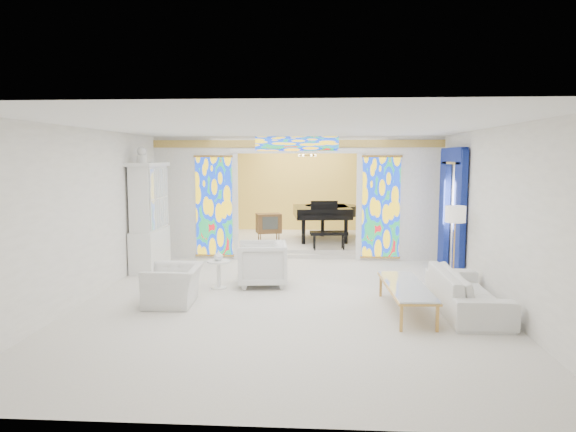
# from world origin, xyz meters

# --- Properties ---
(floor) EXTENTS (12.00, 12.00, 0.00)m
(floor) POSITION_xyz_m (0.00, 0.00, 0.00)
(floor) COLOR silver
(floor) RESTS_ON ground
(ceiling) EXTENTS (7.00, 12.00, 0.02)m
(ceiling) POSITION_xyz_m (0.00, 0.00, 3.00)
(ceiling) COLOR white
(ceiling) RESTS_ON wall_back
(wall_back) EXTENTS (7.00, 0.02, 3.00)m
(wall_back) POSITION_xyz_m (0.00, 6.00, 1.50)
(wall_back) COLOR white
(wall_back) RESTS_ON floor
(wall_front) EXTENTS (7.00, 0.02, 3.00)m
(wall_front) POSITION_xyz_m (0.00, -6.00, 1.50)
(wall_front) COLOR white
(wall_front) RESTS_ON floor
(wall_left) EXTENTS (0.02, 12.00, 3.00)m
(wall_left) POSITION_xyz_m (-3.50, 0.00, 1.50)
(wall_left) COLOR white
(wall_left) RESTS_ON floor
(wall_right) EXTENTS (0.02, 12.00, 3.00)m
(wall_right) POSITION_xyz_m (3.50, 0.00, 1.50)
(wall_right) COLOR white
(wall_right) RESTS_ON floor
(partition_wall) EXTENTS (7.00, 0.22, 3.00)m
(partition_wall) POSITION_xyz_m (0.00, 2.00, 1.65)
(partition_wall) COLOR white
(partition_wall) RESTS_ON floor
(stained_glass_left) EXTENTS (0.90, 0.04, 2.40)m
(stained_glass_left) POSITION_xyz_m (-2.03, 1.89, 1.30)
(stained_glass_left) COLOR gold
(stained_glass_left) RESTS_ON partition_wall
(stained_glass_right) EXTENTS (0.90, 0.04, 2.40)m
(stained_glass_right) POSITION_xyz_m (2.03, 1.89, 1.30)
(stained_glass_right) COLOR gold
(stained_glass_right) RESTS_ON partition_wall
(stained_glass_transom) EXTENTS (2.00, 0.04, 0.34)m
(stained_glass_transom) POSITION_xyz_m (0.00, 1.89, 2.82)
(stained_glass_transom) COLOR gold
(stained_glass_transom) RESTS_ON partition_wall
(alcove_platform) EXTENTS (6.80, 3.80, 0.18)m
(alcove_platform) POSITION_xyz_m (0.00, 4.10, 0.09)
(alcove_platform) COLOR silver
(alcove_platform) RESTS_ON floor
(gold_curtain_back) EXTENTS (6.70, 0.10, 2.90)m
(gold_curtain_back) POSITION_xyz_m (0.00, 5.88, 1.50)
(gold_curtain_back) COLOR #F4D355
(gold_curtain_back) RESTS_ON wall_back
(chandelier) EXTENTS (0.48, 0.48, 0.30)m
(chandelier) POSITION_xyz_m (0.20, 4.00, 2.55)
(chandelier) COLOR #BB8B41
(chandelier) RESTS_ON ceiling
(blue_drapes) EXTENTS (0.14, 1.85, 2.65)m
(blue_drapes) POSITION_xyz_m (3.40, 0.70, 1.58)
(blue_drapes) COLOR navy
(blue_drapes) RESTS_ON wall_right
(china_cabinet) EXTENTS (0.56, 1.46, 2.72)m
(china_cabinet) POSITION_xyz_m (-3.22, 0.60, 1.17)
(china_cabinet) COLOR white
(china_cabinet) RESTS_ON floor
(armchair_left) EXTENTS (0.93, 1.05, 0.66)m
(armchair_left) POSITION_xyz_m (-1.92, -2.08, 0.33)
(armchair_left) COLOR white
(armchair_left) RESTS_ON floor
(armchair_right) EXTENTS (1.05, 1.02, 0.86)m
(armchair_right) POSITION_xyz_m (-0.56, -0.72, 0.43)
(armchair_right) COLOR white
(armchair_right) RESTS_ON floor
(sofa) EXTENTS (0.90, 2.27, 0.66)m
(sofa) POSITION_xyz_m (2.95, -2.20, 0.33)
(sofa) COLOR white
(sofa) RESTS_ON floor
(side_table) EXTENTS (0.51, 0.51, 0.54)m
(side_table) POSITION_xyz_m (-1.36, -1.01, 0.36)
(side_table) COLOR white
(side_table) RESTS_ON floor
(vase) EXTENTS (0.23, 0.23, 0.19)m
(vase) POSITION_xyz_m (-1.36, -1.01, 0.64)
(vase) COLOR white
(vase) RESTS_ON side_table
(coffee_table) EXTENTS (0.70, 2.04, 0.45)m
(coffee_table) POSITION_xyz_m (1.96, -2.31, 0.41)
(coffee_table) COLOR silver
(coffee_table) RESTS_ON floor
(floor_lamp) EXTENTS (0.50, 0.50, 1.58)m
(floor_lamp) POSITION_xyz_m (3.13, -0.64, 1.35)
(floor_lamp) COLOR #BB8B41
(floor_lamp) RESTS_ON floor
(grand_piano) EXTENTS (1.94, 3.01, 1.15)m
(grand_piano) POSITION_xyz_m (0.74, 3.99, 0.96)
(grand_piano) COLOR black
(grand_piano) RESTS_ON alcove_platform
(tv_console) EXTENTS (0.76, 0.62, 0.77)m
(tv_console) POSITION_xyz_m (-0.85, 3.50, 0.68)
(tv_console) COLOR brown
(tv_console) RESTS_ON alcove_platform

